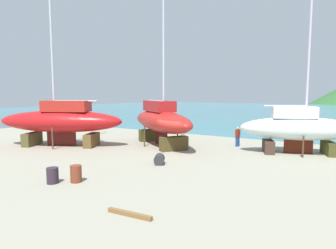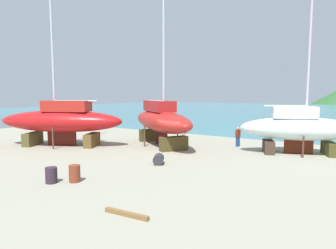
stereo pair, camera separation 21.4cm
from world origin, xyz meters
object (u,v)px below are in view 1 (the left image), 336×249
at_px(worker, 238,136).
at_px(barrel_rust_far, 159,159).
at_px(sailboat_mid_port, 61,120).
at_px(barrel_rust_mid, 53,175).
at_px(sailboat_large_starboard, 299,128).
at_px(barrel_rust_near, 63,130).
at_px(barrel_tipped_right, 76,174).
at_px(sailboat_far_slipway, 161,120).

bearing_deg(worker, barrel_rust_far, -89.30).
distance_m(sailboat_mid_port, barrel_rust_far, 11.06).
relative_size(barrel_rust_far, barrel_rust_mid, 1.03).
relative_size(sailboat_large_starboard, barrel_rust_far, 17.13).
distance_m(barrel_rust_far, barrel_rust_near, 18.40).
height_order(sailboat_large_starboard, barrel_rust_near, sailboat_large_starboard).
xyz_separation_m(worker, barrel_tipped_right, (-3.76, -14.25, -0.43)).
distance_m(barrel_tipped_right, barrel_rust_near, 19.62).
bearing_deg(sailboat_far_slipway, barrel_tipped_right, -44.76).
distance_m(sailboat_far_slipway, barrel_rust_near, 13.74).
height_order(worker, barrel_rust_mid, worker).
xyz_separation_m(barrel_rust_mid, barrel_rust_near, (-14.92, 12.43, -0.00)).
bearing_deg(barrel_rust_mid, sailboat_far_slipway, 96.20).
bearing_deg(sailboat_large_starboard, barrel_rust_mid, -143.86).
height_order(barrel_rust_far, barrel_rust_mid, barrel_rust_mid).
bearing_deg(sailboat_far_slipway, worker, 60.91).
bearing_deg(sailboat_mid_port, sailboat_far_slipway, -172.17).
xyz_separation_m(worker, barrel_rust_mid, (-4.62, -15.01, -0.47)).
relative_size(barrel_rust_mid, barrel_tipped_right, 0.92).
bearing_deg(barrel_rust_near, sailboat_far_slipway, -1.59).
distance_m(sailboat_far_slipway, worker, 6.76).
height_order(barrel_rust_far, barrel_tipped_right, barrel_tipped_right).
xyz_separation_m(barrel_rust_mid, barrel_tipped_right, (0.86, 0.76, 0.03)).
xyz_separation_m(sailboat_large_starboard, barrel_rust_far, (-7.08, -8.28, -1.65)).
bearing_deg(barrel_tipped_right, barrel_rust_mid, -138.48).
distance_m(barrel_rust_far, barrel_tipped_right, 5.64).
xyz_separation_m(sailboat_far_slipway, sailboat_mid_port, (-7.14, -4.86, 0.01)).
height_order(sailboat_mid_port, worker, sailboat_mid_port).
xyz_separation_m(worker, barrel_rust_near, (-19.54, -2.58, -0.47)).
xyz_separation_m(barrel_rust_far, barrel_rust_near, (-17.31, 6.25, 0.07)).
bearing_deg(sailboat_mid_port, worker, -175.50).
height_order(barrel_rust_mid, barrel_tipped_right, barrel_tipped_right).
bearing_deg(barrel_tipped_right, sailboat_large_starboard, 57.85).
distance_m(worker, barrel_tipped_right, 14.74).
bearing_deg(sailboat_far_slipway, barrel_rust_near, -147.22).
relative_size(sailboat_far_slipway, sailboat_mid_port, 1.05).
bearing_deg(barrel_rust_mid, sailboat_large_starboard, 56.78).
height_order(sailboat_large_starboard, sailboat_mid_port, sailboat_mid_port).
xyz_separation_m(sailboat_large_starboard, sailboat_mid_port, (-17.93, -7.27, 0.25)).
relative_size(sailboat_far_slipway, barrel_tipped_right, 20.03).
xyz_separation_m(sailboat_mid_port, barrel_tipped_right, (9.31, -6.43, -1.80)).
xyz_separation_m(barrel_rust_far, barrel_tipped_right, (-1.53, -5.42, 0.11)).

